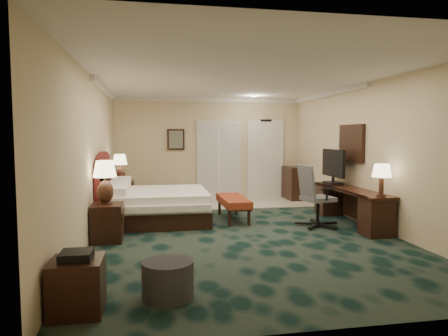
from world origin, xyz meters
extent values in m
cube|color=black|center=(0.00, 0.00, 0.00)|extent=(5.00, 7.50, 0.00)
cube|color=white|center=(0.00, 0.00, 2.70)|extent=(5.00, 7.50, 0.00)
cube|color=#D4BE8C|center=(0.00, 3.75, 1.35)|extent=(5.00, 0.00, 2.70)
cube|color=#D4BE8C|center=(0.00, -3.75, 1.35)|extent=(5.00, 0.00, 2.70)
cube|color=#D4BE8C|center=(-2.50, 0.00, 1.35)|extent=(0.00, 7.50, 2.70)
cube|color=#D4BE8C|center=(2.50, 0.00, 1.35)|extent=(0.00, 7.50, 2.70)
cube|color=#C3B597|center=(0.90, 2.90, 0.01)|extent=(3.20, 1.70, 0.01)
cube|color=white|center=(1.55, 3.72, 1.05)|extent=(1.02, 0.06, 2.18)
cube|color=#B9B9B7|center=(0.25, 3.71, 1.05)|extent=(1.20, 0.06, 2.10)
cube|color=slate|center=(-0.90, 3.71, 1.60)|extent=(0.45, 0.06, 0.55)
cube|color=white|center=(2.46, 0.60, 1.55)|extent=(0.05, 0.95, 0.75)
cube|color=white|center=(-1.43, 1.03, 0.31)|extent=(1.94, 1.80, 0.62)
cube|color=black|center=(-2.24, -0.33, 0.30)|extent=(0.48, 0.55, 0.60)
cube|color=black|center=(-2.21, 2.37, 0.33)|extent=(0.53, 0.61, 0.66)
cube|color=brown|center=(0.09, 0.92, 0.23)|extent=(0.49, 1.37, 0.46)
cylinder|color=#28292F|center=(-1.36, -2.79, 0.19)|extent=(0.61, 0.61, 0.39)
cube|color=black|center=(-2.23, -3.02, 0.26)|extent=(0.48, 0.48, 0.52)
cube|color=black|center=(2.22, 0.16, 0.34)|extent=(0.51, 2.38, 0.69)
cube|color=black|center=(2.20, 0.86, 1.05)|extent=(0.08, 0.94, 0.73)
cube|color=black|center=(2.22, 3.20, 0.44)|extent=(0.46, 0.83, 0.87)
camera|label=1|loc=(-1.49, -6.90, 1.69)|focal=32.00mm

